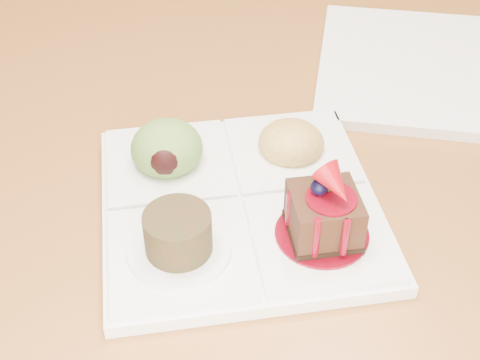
{
  "coord_description": "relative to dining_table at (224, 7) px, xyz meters",
  "views": [
    {
      "loc": [
        0.01,
        -0.93,
        1.14
      ],
      "look_at": [
        0.01,
        -0.52,
        0.79
      ],
      "focal_mm": 50.0,
      "sensor_mm": 36.0,
      "label": 1
    }
  ],
  "objects": [
    {
      "name": "sampler_plate",
      "position": [
        0.01,
        -0.51,
        0.09
      ],
      "size": [
        0.26,
        0.26,
        0.09
      ],
      "rotation": [
        0.0,
        0.0,
        0.14
      ],
      "color": "white",
      "rests_on": "dining_table"
    },
    {
      "name": "second_plate",
      "position": [
        0.23,
        -0.3,
        0.07
      ],
      "size": [
        0.29,
        0.29,
        0.01
      ],
      "primitive_type": "cube",
      "rotation": [
        0.0,
        0.0,
        -0.18
      ],
      "color": "white",
      "rests_on": "dining_table"
    },
    {
      "name": "dining_table",
      "position": [
        0.0,
        0.0,
        0.0
      ],
      "size": [
        1.0,
        1.8,
        0.75
      ],
      "color": "brown",
      "rests_on": "ground"
    },
    {
      "name": "ground",
      "position": [
        0.0,
        0.0,
        -0.68
      ],
      "size": [
        6.0,
        6.0,
        0.0
      ],
      "primitive_type": "plane",
      "color": "#4F2716"
    }
  ]
}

